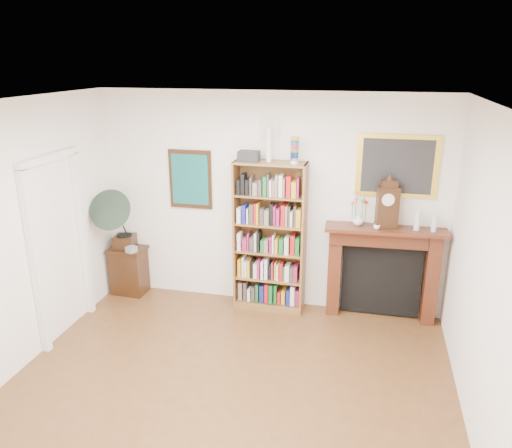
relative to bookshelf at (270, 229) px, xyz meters
The scene contains 15 objects.
room 2.34m from the bookshelf, 91.30° to the right, with size 4.51×5.01×2.81m.
door_casing 2.52m from the bookshelf, 153.66° to the right, with size 0.08×1.02×2.17m.
teal_poster 1.24m from the bookshelf, behind, with size 0.58×0.04×0.78m.
small_picture 1.26m from the bookshelf, 108.09° to the left, with size 0.26×0.04×0.30m.
gilt_painting 1.73m from the bookshelf, ahead, with size 0.95×0.04×0.75m.
bookshelf is the anchor object (origin of this frame).
side_cabinet 2.15m from the bookshelf, behind, with size 0.49×0.36×0.67m, color black.
fireplace 1.47m from the bookshelf, ahead, with size 1.46×0.41×1.22m.
gramophone 2.05m from the bookshelf, behind, with size 0.64×0.75×0.89m.
cd_stack 1.92m from the bookshelf, behind, with size 0.12×0.12×0.08m, color #A6A6B2.
mantel_clock 1.48m from the bookshelf, ahead, with size 0.28×0.19×0.59m.
flower_vase 1.11m from the bookshelf, ahead, with size 0.13×0.13×0.14m, color white.
teacup 1.33m from the bookshelf, ahead, with size 0.08×0.08×0.06m, color white.
bottle_left 1.79m from the bookshelf, ahead, with size 0.07×0.07×0.24m, color silver.
bottle_right 1.98m from the bookshelf, ahead, with size 0.06×0.06×0.20m, color silver.
Camera 1 is at (1.23, -3.55, 3.18)m, focal length 35.00 mm.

